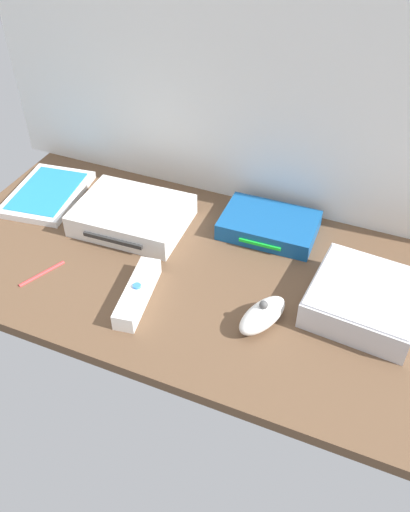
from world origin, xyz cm
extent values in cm
cube|color=brown|center=(0.00, 0.00, -1.00)|extent=(100.00, 48.00, 2.00)
cube|color=white|center=(0.00, 24.60, 32.00)|extent=(110.00, 1.20, 64.00)
cube|color=white|center=(-18.58, 7.50, 2.20)|extent=(21.66, 16.88, 4.40)
cube|color=#2D2D2D|center=(-18.23, -0.69, 2.20)|extent=(12.01, 1.11, 0.80)
cube|color=silver|center=(27.41, 1.76, 2.50)|extent=(18.28, 18.28, 5.00)
cube|color=silver|center=(27.41, 1.76, 5.15)|extent=(17.55, 17.55, 0.30)
cube|color=white|center=(-39.73, 8.92, 0.70)|extent=(16.12, 20.71, 1.40)
cube|color=#2384CC|center=(-39.73, 8.92, 1.48)|extent=(13.33, 17.74, 0.16)
cube|color=#145193|center=(6.84, 15.53, 1.70)|extent=(18.30, 12.46, 3.40)
cube|color=#19D833|center=(7.00, 9.34, 1.70)|extent=(8.01, 0.61, 0.60)
cube|color=white|center=(-7.81, -10.45, 1.50)|extent=(5.91, 15.18, 3.00)
cylinder|color=#387FDB|center=(-7.81, -10.45, 3.20)|extent=(1.40, 1.40, 0.40)
ellipsoid|color=white|center=(13.11, -7.54, 2.00)|extent=(7.82, 10.92, 4.00)
sphere|color=#4C4C4C|center=(13.11, -7.54, 4.40)|extent=(1.40, 1.40, 1.40)
cylinder|color=red|center=(-26.59, -11.56, 0.35)|extent=(4.18, 8.55, 0.70)
camera|label=1|loc=(27.41, -64.92, 65.74)|focal=37.97mm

